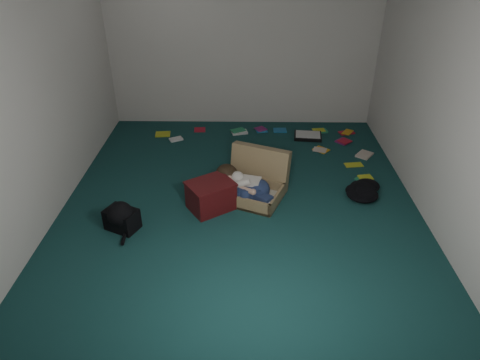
{
  "coord_description": "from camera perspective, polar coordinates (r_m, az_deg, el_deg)",
  "views": [
    {
      "loc": [
        0.06,
        -4.14,
        2.76
      ],
      "look_at": [
        0.0,
        -0.15,
        0.35
      ],
      "focal_mm": 32.0,
      "sensor_mm": 36.0,
      "label": 1
    }
  ],
  "objects": [
    {
      "name": "wall_right",
      "position": [
        4.8,
        25.12,
        10.5
      ],
      "size": [
        0.0,
        4.5,
        4.5
      ],
      "primitive_type": "plane",
      "rotation": [
        1.57,
        0.0,
        -1.57
      ],
      "color": "white",
      "rests_on": "ground"
    },
    {
      "name": "backpack",
      "position": [
        4.62,
        -15.48,
        -4.97
      ],
      "size": [
        0.51,
        0.47,
        0.25
      ],
      "primitive_type": null,
      "rotation": [
        0.0,
        0.0,
        -0.45
      ],
      "color": "black",
      "rests_on": "floor"
    },
    {
      "name": "suitcase",
      "position": [
        5.01,
        1.87,
        -0.22
      ],
      "size": [
        0.92,
        0.91,
        0.52
      ],
      "rotation": [
        0.0,
        0.0,
        -0.4
      ],
      "color": "#9D8256",
      "rests_on": "floor"
    },
    {
      "name": "wall_front",
      "position": [
        2.39,
        -0.8,
        -6.56
      ],
      "size": [
        4.5,
        0.0,
        4.5
      ],
      "primitive_type": "plane",
      "rotation": [
        -1.57,
        0.0,
        0.0
      ],
      "color": "white",
      "rests_on": "ground"
    },
    {
      "name": "paper_tray",
      "position": [
        6.49,
        9.03,
        5.83
      ],
      "size": [
        0.43,
        0.34,
        0.06
      ],
      "rotation": [
        0.0,
        0.0,
        -0.1
      ],
      "color": "black",
      "rests_on": "floor"
    },
    {
      "name": "book_scatter",
      "position": [
        6.33,
        6.19,
        5.19
      ],
      "size": [
        3.07,
        1.67,
        0.02
      ],
      "color": "#C8D125",
      "rests_on": "floor"
    },
    {
      "name": "wall_left",
      "position": [
        4.85,
        -24.79,
        10.78
      ],
      "size": [
        0.0,
        4.5,
        4.5
      ],
      "primitive_type": "plane",
      "rotation": [
        1.57,
        0.0,
        1.57
      ],
      "color": "white",
      "rests_on": "ground"
    },
    {
      "name": "clothing_pile",
      "position": [
        5.25,
        16.06,
        -1.04
      ],
      "size": [
        0.54,
        0.5,
        0.14
      ],
      "primitive_type": null,
      "rotation": [
        0.0,
        0.0,
        0.41
      ],
      "color": "black",
      "rests_on": "floor"
    },
    {
      "name": "wall_back",
      "position": [
        6.55,
        0.35,
        18.27
      ],
      "size": [
        4.5,
        0.0,
        4.5
      ],
      "primitive_type": "plane",
      "rotation": [
        1.57,
        0.0,
        0.0
      ],
      "color": "white",
      "rests_on": "ground"
    },
    {
      "name": "maroon_bin",
      "position": [
        4.74,
        -3.92,
        -2.09
      ],
      "size": [
        0.61,
        0.58,
        0.33
      ],
      "rotation": [
        0.0,
        0.0,
        0.59
      ],
      "color": "#4F1012",
      "rests_on": "floor"
    },
    {
      "name": "floor",
      "position": [
        4.97,
        0.03,
        -2.56
      ],
      "size": [
        4.5,
        4.5,
        0.0
      ],
      "primitive_type": "plane",
      "color": "#174241",
      "rests_on": "ground"
    },
    {
      "name": "person",
      "position": [
        4.86,
        0.55,
        -0.66
      ],
      "size": [
        0.68,
        0.57,
        0.32
      ],
      "rotation": [
        0.0,
        0.0,
        -0.4
      ],
      "color": "silver",
      "rests_on": "suitcase"
    }
  ]
}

